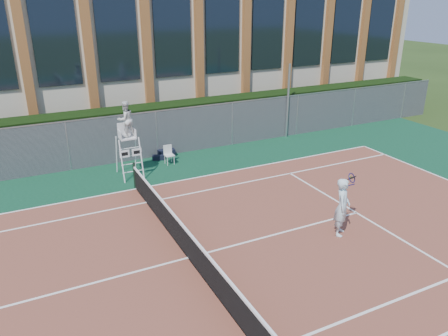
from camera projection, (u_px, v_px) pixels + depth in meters
name	position (u px, v px, depth m)	size (l,w,h in m)	color
ground	(188.00, 259.00, 12.78)	(120.00, 120.00, 0.00)	#233814
apron	(176.00, 242.00, 13.61)	(36.00, 20.00, 0.01)	#0D3B25
tennis_court	(188.00, 258.00, 12.77)	(23.77, 10.97, 0.02)	brown
tennis_net	(188.00, 243.00, 12.58)	(0.10, 11.30, 1.10)	black
fence	(114.00, 140.00, 19.71)	(40.00, 0.06, 2.20)	#595E60
hedge	(108.00, 133.00, 20.71)	(40.00, 1.40, 2.20)	black
building	(74.00, 50.00, 26.21)	(45.00, 10.60, 8.22)	beige
steel_pole	(288.00, 101.00, 23.14)	(0.12, 0.12, 3.94)	#9EA0A5
umpire_chair	(126.00, 122.00, 17.84)	(0.91, 1.40, 3.27)	white
plastic_chair	(169.00, 153.00, 19.86)	(0.41, 0.42, 0.86)	silver
sports_bag_near	(166.00, 153.00, 20.85)	(0.80, 0.32, 0.34)	black
sports_bag_far	(158.00, 158.00, 20.44)	(0.56, 0.24, 0.22)	black
tennis_player	(342.00, 207.00, 13.72)	(1.11, 0.88, 1.91)	silver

